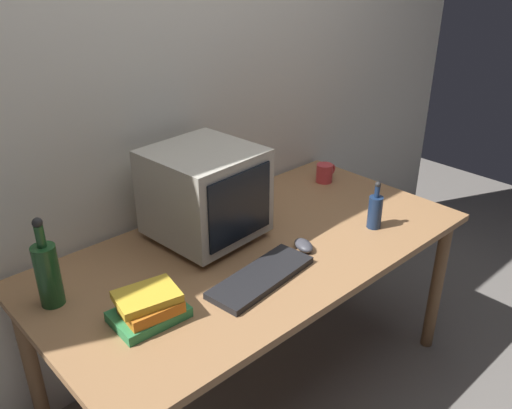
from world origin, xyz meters
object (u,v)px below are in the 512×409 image
(crt_monitor, at_px, (205,193))
(bottle_tall, at_px, (48,273))
(keyboard, at_px, (261,277))
(book_stack, at_px, (149,308))
(bottle_short, at_px, (375,211))
(mug, at_px, (325,173))
(computer_mouse, at_px, (304,245))

(crt_monitor, relative_size, bottle_tall, 1.31)
(keyboard, distance_m, book_stack, 0.41)
(bottle_short, bearing_deg, book_stack, 173.52)
(book_stack, bearing_deg, mug, 15.16)
(bottle_tall, relative_size, bottle_short, 1.54)
(crt_monitor, xyz_separation_m, keyboard, (-0.05, -0.37, -0.18))
(keyboard, bearing_deg, crt_monitor, 76.03)
(crt_monitor, distance_m, book_stack, 0.56)
(computer_mouse, bearing_deg, book_stack, -164.22)
(book_stack, relative_size, mug, 1.92)
(crt_monitor, distance_m, bottle_short, 0.70)
(keyboard, bearing_deg, book_stack, 162.33)
(mug, bearing_deg, book_stack, -164.84)
(bottle_short, bearing_deg, mug, 64.98)
(computer_mouse, height_order, bottle_tall, bottle_tall)
(computer_mouse, xyz_separation_m, bottle_short, (0.35, -0.08, 0.06))
(keyboard, relative_size, bottle_tall, 1.33)
(crt_monitor, relative_size, mug, 3.45)
(bottle_tall, xyz_separation_m, mug, (1.40, 0.04, -0.07))
(bottle_tall, bearing_deg, keyboard, -31.85)
(crt_monitor, xyz_separation_m, computer_mouse, (0.21, -0.33, -0.17))
(bottle_short, relative_size, mug, 1.71)
(book_stack, bearing_deg, crt_monitor, 32.76)
(computer_mouse, bearing_deg, keyboard, -152.40)
(bottle_tall, distance_m, book_stack, 0.35)
(keyboard, relative_size, computer_mouse, 4.20)
(crt_monitor, relative_size, computer_mouse, 4.14)
(keyboard, bearing_deg, bottle_short, -10.23)
(bottle_short, bearing_deg, computer_mouse, 167.66)
(computer_mouse, height_order, mug, mug)
(bottle_tall, bearing_deg, mug, 1.68)
(book_stack, distance_m, mug, 1.26)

